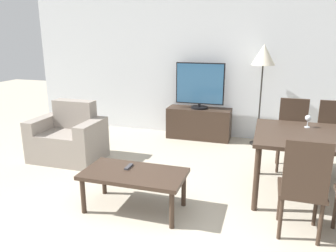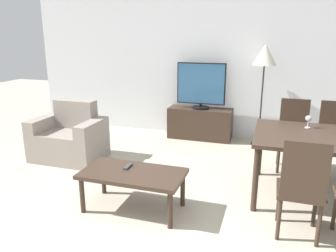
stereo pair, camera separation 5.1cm
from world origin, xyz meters
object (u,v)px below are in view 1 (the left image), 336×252
Objects in this scene: floor_lamp at (263,58)px; wine_glass_left at (308,119)px; remote_primary at (129,167)px; tv_stand at (199,123)px; coffee_table at (134,176)px; dining_chair_near at (303,185)px; dining_chair_far_left at (292,131)px; tv at (200,86)px; armchair at (69,139)px; dining_chair_far at (333,134)px; dining_table at (323,142)px.

floor_lamp is 1.66m from wine_glass_left.
wine_glass_left is at bearing 29.35° from remote_primary.
tv_stand reaches higher than coffee_table.
dining_chair_far_left is (0.00, 1.70, 0.00)m from dining_chair_near.
dining_chair_far_left is (1.47, -0.92, 0.25)m from tv_stand.
tv is at bearing 84.86° from remote_primary.
tv_stand is 1.16× the size of dining_chair_far_left.
wine_glass_left is (3.18, 0.04, 0.53)m from armchair.
dining_chair_far is at bearing -25.10° from tv.
dining_table is 0.90m from dining_chair_near.
armchair is 3.20m from floor_lamp.
coffee_table is 0.15m from remote_primary.
tv reaches higher than dining_chair_near.
dining_table is 1.50× the size of dining_chair_far.
dining_chair_far is at bearing -42.39° from floor_lamp.
dining_chair_far_left is at bearing -32.12° from tv_stand.
dining_table is at bearing -45.94° from tv_stand.
tv_stand is 1.32× the size of tv.
dining_table is at bearing -67.60° from floor_lamp.
remote_primary is at bearing -136.89° from dining_chair_far_left.
floor_lamp is (2.61, 1.49, 1.11)m from armchair.
coffee_table is at bearing -35.72° from armchair.
tv is 0.88× the size of dining_chair_near.
dining_chair_far reaches higher than remote_primary.
remote_primary is at bearing 176.10° from dining_chair_near.
dining_table is (3.32, -0.23, 0.36)m from armchair.
tv is 1.78m from dining_chair_far_left.
dining_chair_far_left reaches higher than tv_stand.
remote_primary is 2.11m from wine_glass_left.
wine_glass_left is at bearing -68.41° from floor_lamp.
armchair is 1.05× the size of dining_chair_far.
wine_glass_left is (-0.14, 0.28, 0.17)m from dining_table.
tv is 2.57m from remote_primary.
dining_chair_far_left is at bearing -32.05° from tv.
remote_primary is (-0.10, 0.09, 0.06)m from coffee_table.
tv_stand is 7.30× the size of remote_primary.
armchair is 3.27m from dining_chair_near.
wine_glass_left is at bearing 116.47° from dining_table.
floor_lamp is 10.85× the size of remote_primary.
remote_primary is (-1.69, 0.12, -0.09)m from dining_chair_near.
dining_chair_far_left is 0.67m from wine_glass_left.
armchair is 0.61× the size of floor_lamp.
tv_stand is at bearing 154.84° from dining_chair_far.
dining_table is 0.87× the size of floor_lamp.
wine_glass_left is (0.11, -0.57, 0.32)m from dining_chair_far_left.
dining_chair_far is (1.96, -0.92, 0.25)m from tv_stand.
dining_table is (1.72, -1.77, -0.27)m from tv.
dining_chair_far is 0.49m from dining_chair_far_left.
tv_stand is 0.78× the size of dining_table.
armchair is at bearing -136.27° from tv.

